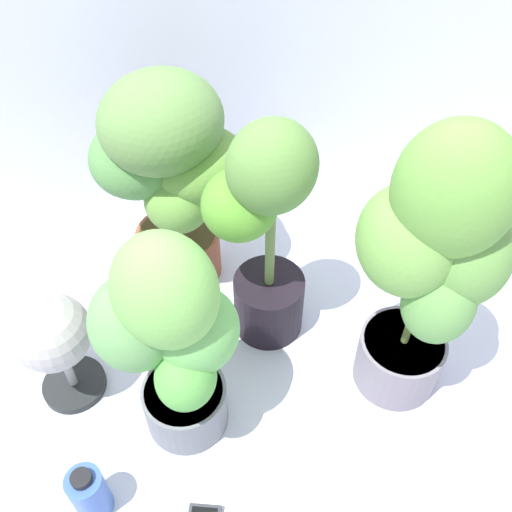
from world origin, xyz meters
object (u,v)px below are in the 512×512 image
object	(u,v)px
potted_plant_back_left	(169,169)
nutrient_bottle	(89,493)
potted_plant_front_left	(170,336)
potted_plant_front_right	(432,262)
potted_plant_center	(263,228)
floor_fan	(54,338)

from	to	relation	value
potted_plant_back_left	nutrient_bottle	world-z (taller)	potted_plant_back_left
potted_plant_front_left	potted_plant_front_right	xyz separation A→B (m)	(0.62, 0.00, 0.10)
nutrient_bottle	potted_plant_front_left	bearing A→B (deg)	36.26
potted_plant_front_left	potted_plant_center	bearing A→B (deg)	44.51
potted_plant_front_right	nutrient_bottle	world-z (taller)	potted_plant_front_right
potted_plant_front_right	nutrient_bottle	distance (m)	0.98
floor_fan	potted_plant_front_left	bearing A→B (deg)	11.94
potted_plant_front_right	nutrient_bottle	size ratio (longest dim) A/B	4.80
potted_plant_front_right	nutrient_bottle	bearing A→B (deg)	-167.92
potted_plant_back_left	potted_plant_front_right	distance (m)	0.78
potted_plant_front_right	potted_plant_back_left	bearing A→B (deg)	135.03
potted_plant_center	potted_plant_back_left	world-z (taller)	potted_plant_center
floor_fan	potted_plant_front_right	bearing A→B (deg)	31.15
potted_plant_back_left	potted_plant_front_left	bearing A→B (deg)	-97.01
potted_plant_back_left	floor_fan	bearing A→B (deg)	-134.11
potted_plant_front_left	potted_plant_front_right	size ratio (longest dim) A/B	0.80
potted_plant_center	nutrient_bottle	xyz separation A→B (m)	(-0.53, -0.46, -0.34)
floor_fan	potted_plant_back_left	bearing A→B (deg)	87.57
potted_plant_center	potted_plant_back_left	size ratio (longest dim) A/B	1.02
potted_plant_front_left	floor_fan	bearing A→B (deg)	150.26
potted_plant_center	nutrient_bottle	world-z (taller)	potted_plant_center
potted_plant_center	potted_plant_front_left	world-z (taller)	potted_plant_center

